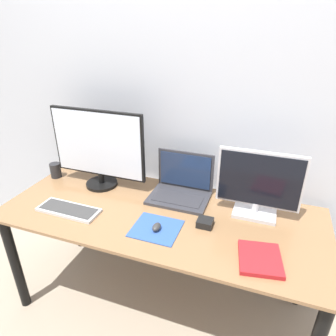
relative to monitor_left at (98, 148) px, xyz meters
The scene contains 11 objects.
wall_back 0.61m from the monitor_left, 29.36° to the left, with size 7.00×0.05×2.50m.
desk 0.62m from the monitor_left, 19.66° to the right, with size 1.78×0.73×0.71m.
monitor_left is the anchor object (origin of this frame).
monitor_right 0.97m from the monitor_left, ahead, with size 0.44×0.16×0.37m.
laptop 0.56m from the monitor_left, ahead, with size 0.35×0.26×0.26m.
keyboard 0.41m from the monitor_left, 92.97° to the right, with size 0.36×0.14×0.02m.
mousepad 0.64m from the monitor_left, 31.50° to the right, with size 0.24×0.22×0.00m.
mouse 0.65m from the monitor_left, 32.13° to the right, with size 0.04×0.07×0.03m.
book 1.11m from the monitor_left, 19.56° to the right, with size 0.22×0.24×0.02m.
mug 0.41m from the monitor_left, behind, with size 0.07×0.07×0.10m.
power_brick 0.80m from the monitor_left, 15.11° to the right, with size 0.08×0.08×0.04m.
Camera 1 is at (0.51, -0.92, 1.66)m, focal length 32.00 mm.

